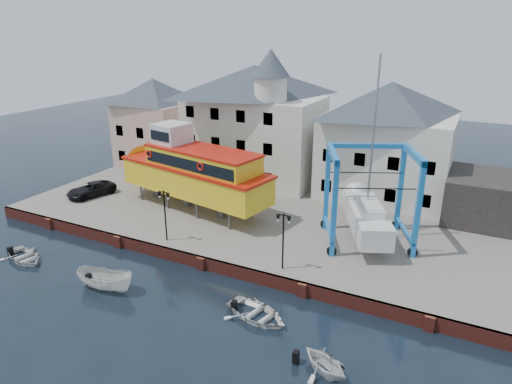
% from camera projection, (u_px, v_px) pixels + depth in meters
% --- Properties ---
extents(ground, '(140.00, 140.00, 0.00)m').
position_uv_depth(ground, '(202.00, 269.00, 33.83)').
color(ground, black).
rests_on(ground, ground).
extents(hardstanding, '(44.00, 22.00, 1.00)m').
position_uv_depth(hardstanding, '(266.00, 212.00, 42.89)').
color(hardstanding, '#655E56').
rests_on(hardstanding, ground).
extents(quay_wall, '(44.00, 0.47, 1.00)m').
position_uv_depth(quay_wall, '(202.00, 263.00, 33.75)').
color(quay_wall, maroon).
rests_on(quay_wall, ground).
extents(building_pink, '(8.00, 7.00, 10.30)m').
position_uv_depth(building_pink, '(155.00, 122.00, 54.43)').
color(building_pink, tan).
rests_on(building_pink, hardstanding).
extents(building_white_main, '(14.00, 8.30, 14.00)m').
position_uv_depth(building_white_main, '(255.00, 122.00, 48.80)').
color(building_white_main, silver).
rests_on(building_white_main, hardstanding).
extents(building_white_right, '(12.00, 8.00, 11.20)m').
position_uv_depth(building_white_right, '(387.00, 141.00, 43.70)').
color(building_white_right, silver).
rests_on(building_white_right, hardstanding).
extents(shed_dark, '(8.00, 7.00, 4.00)m').
position_uv_depth(shed_dark, '(496.00, 200.00, 39.04)').
color(shed_dark, black).
rests_on(shed_dark, hardstanding).
extents(lamp_post_left, '(1.12, 0.32, 4.20)m').
position_uv_depth(lamp_post_left, '(164.00, 203.00, 35.10)').
color(lamp_post_left, black).
rests_on(lamp_post_left, hardstanding).
extents(lamp_post_right, '(1.12, 0.32, 4.20)m').
position_uv_depth(lamp_post_right, '(283.00, 227.00, 30.87)').
color(lamp_post_right, black).
rests_on(lamp_post_right, hardstanding).
extents(tour_boat, '(18.11, 7.45, 7.68)m').
position_uv_depth(tour_boat, '(186.00, 170.00, 41.73)').
color(tour_boat, '#59595E').
rests_on(tour_boat, hardstanding).
extents(travel_lift, '(8.17, 9.57, 14.23)m').
position_uv_depth(travel_lift, '(366.00, 210.00, 35.94)').
color(travel_lift, '#1B75BE').
rests_on(travel_lift, hardstanding).
extents(van, '(3.42, 5.20, 1.33)m').
position_uv_depth(van, '(91.00, 189.00, 45.41)').
color(van, black).
rests_on(van, hardstanding).
extents(motorboat_a, '(4.53, 2.24, 1.68)m').
position_uv_depth(motorboat_a, '(107.00, 289.00, 31.26)').
color(motorboat_a, silver).
rests_on(motorboat_a, ground).
extents(motorboat_b, '(4.84, 3.95, 0.88)m').
position_uv_depth(motorboat_b, '(257.00, 318.00, 28.21)').
color(motorboat_b, silver).
rests_on(motorboat_b, ground).
extents(motorboat_c, '(3.72, 3.54, 1.53)m').
position_uv_depth(motorboat_c, '(324.00, 372.00, 23.77)').
color(motorboat_c, silver).
rests_on(motorboat_c, ground).
extents(motorboat_d, '(4.48, 3.69, 0.81)m').
position_uv_depth(motorboat_d, '(25.00, 260.00, 35.18)').
color(motorboat_d, silver).
rests_on(motorboat_d, ground).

